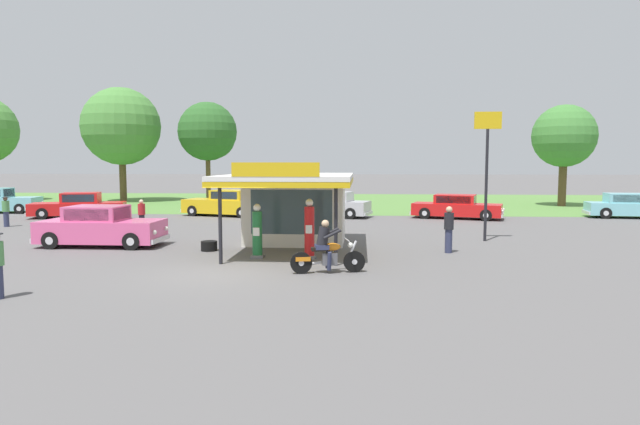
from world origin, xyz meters
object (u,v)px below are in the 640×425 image
at_px(parked_car_back_row_far_right, 329,205).
at_px(parked_car_back_row_left, 225,204).
at_px(bystander_chatting_near_pumps, 449,228).
at_px(parked_car_back_row_far_left, 632,207).
at_px(bystander_leaning_by_kiosk, 142,214).
at_px(spare_tire_stack, 209,246).
at_px(bystander_admiring_sedan, 6,211).
at_px(roadside_pole_sign, 487,154).
at_px(gas_pump_nearside, 257,233).
at_px(gas_pump_offside, 309,231).
at_px(parked_car_back_row_centre_right, 79,206).
at_px(motorcycle_with_rider, 327,251).
at_px(featured_classic_sedan, 101,228).
at_px(parked_car_back_row_right, 456,207).

xyz_separation_m(parked_car_back_row_far_right, parked_car_back_row_left, (-6.41, 0.18, 0.02)).
height_order(parked_car_back_row_far_right, bystander_chatting_near_pumps, bystander_chatting_near_pumps).
distance_m(parked_car_back_row_far_left, bystander_leaning_by_kiosk, 27.82).
bearing_deg(spare_tire_stack, bystander_admiring_sedan, 151.41).
relative_size(bystander_leaning_by_kiosk, roadside_pole_sign, 0.28).
relative_size(bystander_admiring_sedan, roadside_pole_sign, 0.29).
height_order(gas_pump_nearside, gas_pump_offside, gas_pump_offside).
distance_m(parked_car_back_row_far_left, bystander_admiring_sedan, 34.89).
relative_size(gas_pump_offside, parked_car_back_row_far_right, 0.37).
height_order(parked_car_back_row_centre_right, parked_car_back_row_left, parked_car_back_row_left).
xyz_separation_m(motorcycle_with_rider, parked_car_back_row_far_right, (-0.93, 16.96, 0.06)).
bearing_deg(gas_pump_nearside, featured_classic_sedan, 161.80).
distance_m(gas_pump_nearside, parked_car_back_row_far_right, 14.60).
relative_size(gas_pump_offside, featured_classic_sedan, 0.42).
distance_m(bystander_leaning_by_kiosk, spare_tire_stack, 7.69).
bearing_deg(parked_car_back_row_left, parked_car_back_row_far_right, -1.63).
xyz_separation_m(featured_classic_sedan, bystander_leaning_by_kiosk, (-0.43, 5.01, 0.05)).
xyz_separation_m(parked_car_back_row_far_right, bystander_admiring_sedan, (-16.15, -6.38, 0.10)).
bearing_deg(parked_car_back_row_centre_right, gas_pump_nearside, -44.57).
distance_m(featured_classic_sedan, parked_car_back_row_far_right, 14.82).
relative_size(gas_pump_nearside, parked_car_back_row_far_left, 0.34).
bearing_deg(parked_car_back_row_right, parked_car_back_row_centre_right, -177.75).
bearing_deg(gas_pump_offside, bystander_chatting_near_pumps, 17.11).
height_order(gas_pump_offside, roadside_pole_sign, roadside_pole_sign).
bearing_deg(motorcycle_with_rider, bystander_chatting_near_pumps, 43.54).
distance_m(parked_car_back_row_right, parked_car_back_row_far_right, 7.57).
bearing_deg(parked_car_back_row_far_right, gas_pump_nearside, -96.31).
bearing_deg(gas_pump_offside, parked_car_back_row_far_right, 90.75).
bearing_deg(spare_tire_stack, gas_pump_nearside, -32.68).
height_order(parked_car_back_row_far_left, bystander_leaning_by_kiosk, bystander_leaning_by_kiosk).
xyz_separation_m(bystander_chatting_near_pumps, roadside_pole_sign, (2.01, 3.18, 2.71)).
relative_size(gas_pump_nearside, parked_car_back_row_centre_right, 0.32).
xyz_separation_m(parked_car_back_row_left, bystander_chatting_near_pumps, (11.51, -13.17, 0.16)).
relative_size(bystander_leaning_by_kiosk, bystander_admiring_sedan, 0.97).
distance_m(motorcycle_with_rider, roadside_pole_sign, 9.90).
distance_m(bystander_admiring_sedan, roadside_pole_sign, 23.68).
height_order(parked_car_back_row_left, bystander_chatting_near_pumps, bystander_chatting_near_pumps).
xyz_separation_m(parked_car_back_row_right, parked_car_back_row_far_right, (-7.56, 0.44, 0.06)).
bearing_deg(parked_car_back_row_right, parked_car_back_row_far_left, 5.93).
height_order(parked_car_back_row_far_right, bystander_admiring_sedan, parked_car_back_row_far_right).
relative_size(motorcycle_with_rider, spare_tire_stack, 3.66).
height_order(parked_car_back_row_right, roadside_pole_sign, roadside_pole_sign).
distance_m(gas_pump_nearside, featured_classic_sedan, 6.95).
relative_size(parked_car_back_row_centre_right, roadside_pole_sign, 1.08).
bearing_deg(gas_pump_nearside, bystander_chatting_near_pumps, 12.71).
xyz_separation_m(motorcycle_with_rider, parked_car_back_row_centre_right, (-15.91, 15.64, 0.01)).
bearing_deg(bystander_admiring_sedan, bystander_leaning_by_kiosk, -7.22).
bearing_deg(spare_tire_stack, bystander_leaning_by_kiosk, 130.29).
xyz_separation_m(gas_pump_offside, spare_tire_stack, (-3.86, 1.33, -0.75)).
bearing_deg(parked_car_back_row_centre_right, parked_car_back_row_far_left, 3.42).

